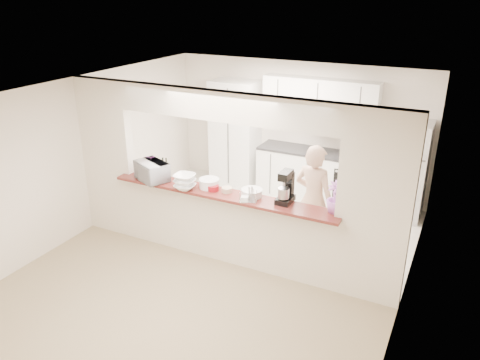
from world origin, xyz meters
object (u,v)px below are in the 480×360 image
Objects in this scene: stand_mixer at (286,188)px; person at (313,200)px; toaster_oven at (151,171)px; refrigerator at (403,170)px.

stand_mixer is 0.87m from person.
toaster_oven is 2.05m from stand_mixer.
stand_mixer is at bearing -114.03° from refrigerator.
stand_mixer is at bearing 89.45° from person.
stand_mixer is at bearing 28.31° from toaster_oven.
refrigerator is 3.34× the size of toaster_oven.
refrigerator reaches higher than stand_mixer.
toaster_oven is at bearing -175.39° from stand_mixer.
person is at bearing 45.90° from toaster_oven.
stand_mixer reaches higher than toaster_oven.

